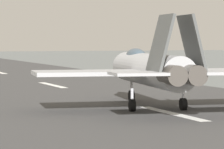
# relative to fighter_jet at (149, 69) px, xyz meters

# --- Properties ---
(ground_plane) EXTENTS (400.00, 400.00, 0.00)m
(ground_plane) POSITION_rel_fighter_jet_xyz_m (-3.46, 0.09, -2.48)
(ground_plane) COLOR slate
(runway_strip) EXTENTS (240.00, 26.00, 0.02)m
(runway_strip) POSITION_rel_fighter_jet_xyz_m (-3.48, 0.09, -2.47)
(runway_strip) COLOR #3E3D3D
(runway_strip) RESTS_ON ground
(fighter_jet) EXTENTS (16.53, 15.04, 5.68)m
(fighter_jet) POSITION_rel_fighter_jet_xyz_m (0.00, 0.00, 0.00)
(fighter_jet) COLOR #A5A5A8
(fighter_jet) RESTS_ON ground
(marker_cone_far) EXTENTS (0.44, 0.44, 0.55)m
(marker_cone_far) POSITION_rel_fighter_jet_xyz_m (23.19, -12.05, -2.20)
(marker_cone_far) COLOR orange
(marker_cone_far) RESTS_ON ground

